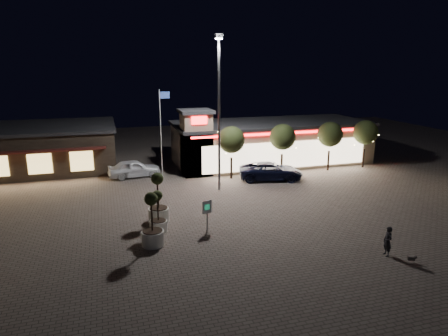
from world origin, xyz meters
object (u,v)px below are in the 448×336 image
object	(u,v)px
white_sedan	(134,168)
pedestrian	(388,241)
pickup_truck	(271,171)
planter_mid	(152,229)
valet_sign	(207,210)
planter_left	(158,206)

from	to	relation	value
white_sedan	pedestrian	world-z (taller)	pedestrian
pedestrian	pickup_truck	bearing A→B (deg)	-172.49
white_sedan	pedestrian	distance (m)	23.26
planter_mid	valet_sign	world-z (taller)	planter_mid
white_sedan	planter_mid	world-z (taller)	planter_mid
white_sedan	planter_left	bearing A→B (deg)	178.63
pedestrian	white_sedan	bearing A→B (deg)	-142.33
planter_left	white_sedan	bearing A→B (deg)	93.38
white_sedan	planter_left	distance (m)	11.51
planter_left	planter_mid	world-z (taller)	planter_left
planter_left	planter_mid	size ratio (longest dim) A/B	1.05
planter_left	planter_mid	bearing A→B (deg)	-102.99
pedestrian	planter_mid	world-z (taller)	planter_mid
planter_left	valet_sign	distance (m)	3.60
pedestrian	valet_sign	size ratio (longest dim) A/B	0.85
pedestrian	planter_left	distance (m)	14.07
pickup_truck	planter_left	distance (m)	13.10
white_sedan	pedestrian	size ratio (longest dim) A/B	2.85
pickup_truck	planter_mid	bearing A→B (deg)	147.18
planter_mid	valet_sign	size ratio (longest dim) A/B	1.63
pickup_truck	white_sedan	xyz separation A→B (m)	(-11.73, 4.45, 0.02)
pickup_truck	white_sedan	world-z (taller)	white_sedan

